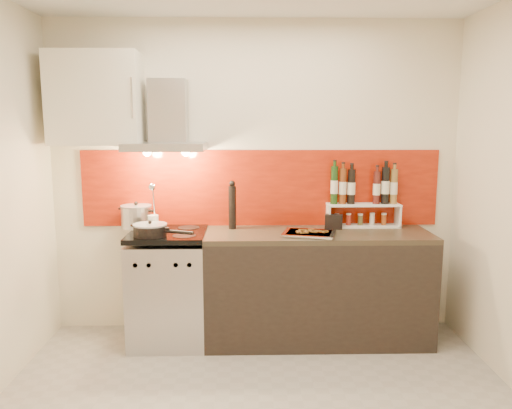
{
  "coord_description": "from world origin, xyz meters",
  "views": [
    {
      "loc": [
        -0.08,
        -2.79,
        1.76
      ],
      "look_at": [
        0.0,
        0.95,
        1.15
      ],
      "focal_mm": 35.0,
      "sensor_mm": 36.0,
      "label": 1
    }
  ],
  "objects_px": {
    "saute_pan": "(151,230)",
    "pepper_mill": "(232,206)",
    "stock_pot": "(136,216)",
    "baking_tray": "(309,233)",
    "range_stove": "(169,288)",
    "counter": "(317,286)"
  },
  "relations": [
    {
      "from": "saute_pan",
      "to": "counter",
      "type": "bearing_deg",
      "value": 6.42
    },
    {
      "from": "counter",
      "to": "baking_tray",
      "type": "relative_size",
      "value": 3.92
    },
    {
      "from": "baking_tray",
      "to": "range_stove",
      "type": "bearing_deg",
      "value": 174.8
    },
    {
      "from": "stock_pot",
      "to": "saute_pan",
      "type": "height_order",
      "value": "stock_pot"
    },
    {
      "from": "saute_pan",
      "to": "baking_tray",
      "type": "relative_size",
      "value": 1.04
    },
    {
      "from": "pepper_mill",
      "to": "baking_tray",
      "type": "relative_size",
      "value": 0.87
    },
    {
      "from": "saute_pan",
      "to": "pepper_mill",
      "type": "distance_m",
      "value": 0.7
    },
    {
      "from": "counter",
      "to": "saute_pan",
      "type": "relative_size",
      "value": 3.77
    },
    {
      "from": "stock_pot",
      "to": "baking_tray",
      "type": "height_order",
      "value": "stock_pot"
    },
    {
      "from": "range_stove",
      "to": "saute_pan",
      "type": "xyz_separation_m",
      "value": [
        -0.1,
        -0.14,
        0.52
      ]
    },
    {
      "from": "range_stove",
      "to": "baking_tray",
      "type": "height_order",
      "value": "baking_tray"
    },
    {
      "from": "stock_pot",
      "to": "saute_pan",
      "type": "relative_size",
      "value": 0.53
    },
    {
      "from": "counter",
      "to": "saute_pan",
      "type": "distance_m",
      "value": 1.41
    },
    {
      "from": "saute_pan",
      "to": "baking_tray",
      "type": "bearing_deg",
      "value": 1.9
    },
    {
      "from": "stock_pot",
      "to": "baking_tray",
      "type": "relative_size",
      "value": 0.55
    },
    {
      "from": "pepper_mill",
      "to": "baking_tray",
      "type": "bearing_deg",
      "value": -23.04
    },
    {
      "from": "counter",
      "to": "baking_tray",
      "type": "height_order",
      "value": "baking_tray"
    },
    {
      "from": "range_stove",
      "to": "pepper_mill",
      "type": "height_order",
      "value": "pepper_mill"
    },
    {
      "from": "counter",
      "to": "pepper_mill",
      "type": "xyz_separation_m",
      "value": [
        -0.69,
        0.15,
        0.64
      ]
    },
    {
      "from": "pepper_mill",
      "to": "baking_tray",
      "type": "height_order",
      "value": "pepper_mill"
    },
    {
      "from": "stock_pot",
      "to": "saute_pan",
      "type": "distance_m",
      "value": 0.37
    },
    {
      "from": "range_stove",
      "to": "stock_pot",
      "type": "height_order",
      "value": "stock_pot"
    }
  ]
}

